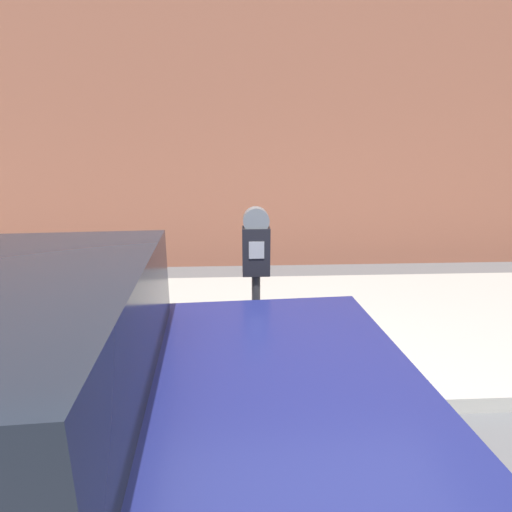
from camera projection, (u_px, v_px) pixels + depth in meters
The scene contains 3 objects.
sidewalk at pixel (268, 326), 4.21m from camera, with size 24.00×2.80×0.13m.
building_facade at pixel (256, 87), 5.84m from camera, with size 24.00×0.30×5.40m.
parking_meter at pixel (256, 264), 2.78m from camera, with size 0.19×0.14×1.39m.
Camera 1 is at (-0.32, -1.63, 1.94)m, focal length 28.00 mm.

